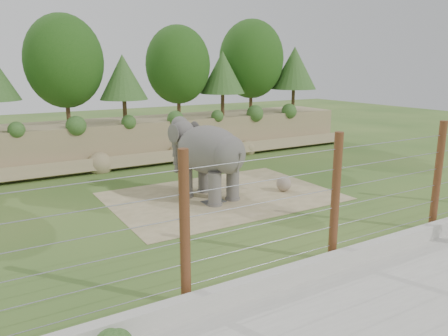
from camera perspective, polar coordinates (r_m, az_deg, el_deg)
ground at (r=17.42m, az=3.40°, el=-6.44°), size 90.00×90.00×0.00m
back_embankment at (r=28.05m, az=-10.36°, el=9.21°), size 30.00×5.52×8.77m
dirt_patch at (r=20.07m, az=-0.24°, el=-3.68°), size 10.00×7.00×0.02m
drain_grate at (r=19.22m, az=-1.36°, el=-4.39°), size 1.00×0.60×0.03m
elephant at (r=19.33m, az=-1.97°, el=0.92°), size 2.89×4.60×3.46m
stone_ball at (r=20.94m, az=7.82°, el=-2.04°), size 0.71×0.71×0.71m
retaining_wall at (r=13.80m, az=15.41°, el=-11.29°), size 26.00×0.35×0.50m
walkway at (r=12.78m, az=22.02°, el=-15.14°), size 26.00×4.00×0.01m
barrier_fence at (r=13.51m, az=14.34°, el=-3.82°), size 20.26×0.26×4.00m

